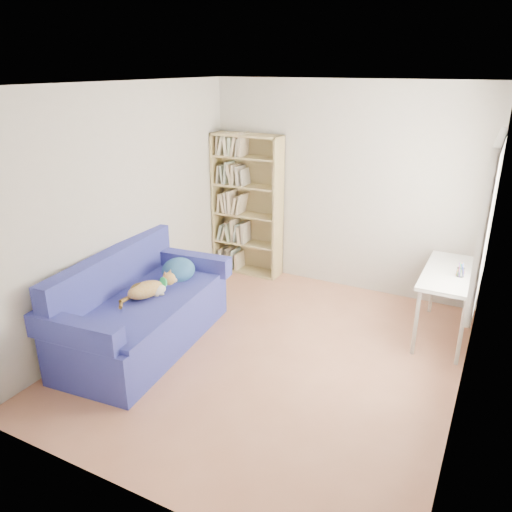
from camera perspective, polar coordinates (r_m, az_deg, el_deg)
The scene contains 6 objects.
ground at distance 5.15m, azimuth 1.80°, elevation -11.25°, with size 4.00×4.00×0.00m, color #AB6A4D.
room_shell at distance 4.48m, azimuth 3.38°, elevation 6.61°, with size 3.54×4.04×2.62m.
sofa at distance 5.32m, azimuth -12.93°, elevation -6.17°, with size 1.12×2.06×0.98m.
bookshelf at distance 6.82m, azimuth -1.00°, elevation 5.15°, with size 0.96×0.30×1.91m.
desk at distance 5.56m, azimuth 21.27°, elevation -2.43°, with size 0.52×1.14×0.75m.
pen_cup at distance 5.42m, azimuth 22.34°, elevation -1.62°, with size 0.08×0.08×0.15m.
Camera 1 is at (1.85, -3.94, 2.75)m, focal length 35.00 mm.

